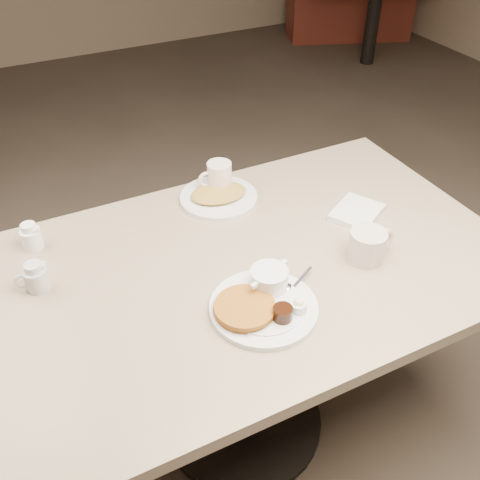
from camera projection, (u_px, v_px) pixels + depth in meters
name	position (u px, v px, depth m)	size (l,w,h in m)	color
room	(244.00, 19.00, 1.08)	(7.04, 8.04, 2.84)	#4C3F33
diner_table	(243.00, 308.00, 1.59)	(1.50, 0.90, 0.75)	tan
main_plate	(263.00, 301.00, 1.34)	(0.36, 0.35, 0.07)	white
coffee_mug_near	(368.00, 245.00, 1.47)	(0.14, 0.10, 0.09)	beige
napkin	(357.00, 212.00, 1.66)	(0.20, 0.19, 0.02)	silver
coffee_mug_far	(219.00, 177.00, 1.74)	(0.12, 0.09, 0.10)	white
creamer_left	(36.00, 277.00, 1.39)	(0.10, 0.08, 0.08)	silver
creamer_right	(31.00, 237.00, 1.52)	(0.08, 0.08, 0.08)	white
hash_plate	(219.00, 196.00, 1.72)	(0.27, 0.27, 0.04)	silver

